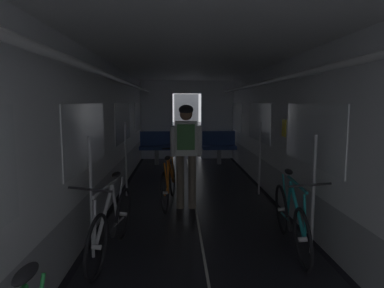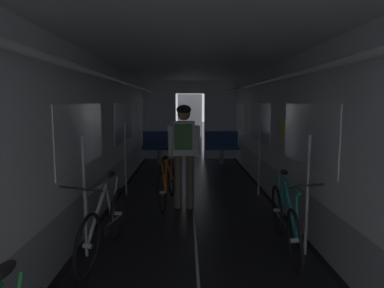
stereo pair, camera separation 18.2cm
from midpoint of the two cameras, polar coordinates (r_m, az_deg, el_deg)
name	(u,v)px [view 2 (the right image)]	position (r m, az deg, el deg)	size (l,w,h in m)	color
train_car_shell	(194,107)	(5.28, 1.29, 6.22)	(3.14, 12.34, 2.57)	black
bench_seat_far_left	(159,145)	(9.85, -4.99, -0.09)	(0.98, 0.51, 0.95)	gray
bench_seat_far_right	(221,144)	(9.88, 5.47, -0.06)	(0.98, 0.51, 0.95)	gray
bicycle_teal	(285,219)	(4.32, 16.52, -11.98)	(0.44, 1.69, 0.95)	black
bicycle_silver	(105,223)	(4.13, -13.15, -12.79)	(0.45, 1.69, 0.95)	black
person_cyclist_aisle	(184,145)	(5.59, -0.44, -0.17)	(0.54, 0.40, 1.73)	brown
bicycle_orange_in_aisle	(167,182)	(5.98, -3.31, -6.42)	(0.44, 1.69, 0.95)	black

